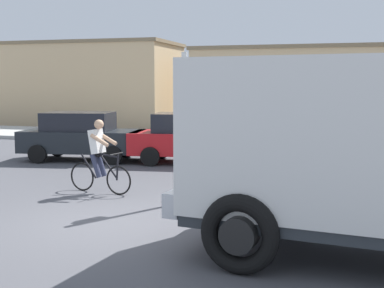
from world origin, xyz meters
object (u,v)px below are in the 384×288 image
Objects in this scene: cyclist at (99,156)px; pedestrian_near_kerb at (244,134)px; traffic_light_pole at (185,106)px; car_red_near at (82,136)px; car_far_side at (193,138)px; truck_foreground at (376,146)px; car_white_mid at (346,142)px.

cyclist is 7.01m from pedestrian_near_kerb.
traffic_light_pole is 0.76× the size of car_red_near.
car_far_side is at bearing -131.52° from pedestrian_near_kerb.
truck_foreground is 1.36× the size of car_far_side.
car_far_side is (-1.39, 5.43, -1.25)m from traffic_light_pole.
car_red_near and car_far_side have the same top height.
car_red_near is at bearing 135.36° from traffic_light_pole.
car_white_mid is (8.42, 0.37, 0.00)m from car_red_near.
pedestrian_near_kerb is (-3.32, 1.61, 0.03)m from car_white_mid.
cyclist reaches higher than car_red_near.
car_red_near is 1.01× the size of car_far_side.
cyclist is at bearing -137.64° from car_white_mid.
car_red_near is at bearing -158.76° from pedestrian_near_kerb.
truck_foreground is at bearing -38.52° from traffic_light_pole.
pedestrian_near_kerb is at bearing 89.92° from traffic_light_pole.
traffic_light_pole is at bearing -44.64° from car_red_near.
pedestrian_near_kerb reaches higher than car_red_near.
truck_foreground is 3.52× the size of pedestrian_near_kerb.
traffic_light_pole reaches higher than car_white_mid.
traffic_light_pole is 6.46m from car_white_mid.
traffic_light_pole reaches higher than pedestrian_near_kerb.
cyclist is 5.49m from car_red_near.
car_far_side is at bearing 104.31° from traffic_light_pole.
pedestrian_near_kerb is (5.10, 1.98, 0.03)m from car_red_near.
car_white_mid is at bearing -0.44° from car_far_side.
car_white_mid is at bearing -25.93° from pedestrian_near_kerb.
car_far_side is 2.11m from pedestrian_near_kerb.
car_far_side is (3.70, 0.41, 0.00)m from car_red_near.
cyclist is 7.48m from car_white_mid.
car_far_side is at bearing 121.21° from truck_foreground.
car_far_side is 2.58× the size of pedestrian_near_kerb.
cyclist reaches higher than pedestrian_near_kerb.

